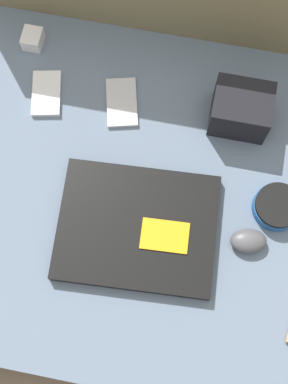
% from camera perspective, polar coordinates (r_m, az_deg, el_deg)
% --- Properties ---
extents(ground_plane, '(8.00, 8.00, 0.00)m').
position_cam_1_polar(ground_plane, '(1.20, 0.00, -2.35)').
color(ground_plane, '#7A6651').
extents(couch_seat, '(0.91, 0.73, 0.15)m').
position_cam_1_polar(couch_seat, '(1.12, 0.00, -1.40)').
color(couch_seat, slate).
rests_on(couch_seat, ground_plane).
extents(laptop, '(0.32, 0.26, 0.03)m').
position_cam_1_polar(laptop, '(1.02, -0.62, -3.83)').
color(laptop, black).
rests_on(laptop, couch_seat).
extents(computer_mouse, '(0.08, 0.06, 0.03)m').
position_cam_1_polar(computer_mouse, '(1.03, 11.08, -5.14)').
color(computer_mouse, '#4C4C51').
rests_on(computer_mouse, couch_seat).
extents(speaker_puck, '(0.09, 0.09, 0.03)m').
position_cam_1_polar(speaker_puck, '(1.06, 14.00, -1.52)').
color(speaker_puck, '#1E569E').
rests_on(speaker_puck, couch_seat).
extents(phone_black, '(0.08, 0.11, 0.01)m').
position_cam_1_polar(phone_black, '(1.15, -10.36, 10.30)').
color(phone_black, silver).
rests_on(phone_black, couch_seat).
extents(phone_small, '(0.09, 0.12, 0.01)m').
position_cam_1_polar(phone_small, '(1.12, -2.39, 9.51)').
color(phone_small, '#B7B7BC').
rests_on(phone_small, couch_seat).
extents(camera_pouch, '(0.11, 0.10, 0.09)m').
position_cam_1_polar(camera_pouch, '(1.09, 10.29, 8.66)').
color(camera_pouch, black).
rests_on(camera_pouch, couch_seat).
extents(charger_brick, '(0.04, 0.05, 0.03)m').
position_cam_1_polar(charger_brick, '(1.21, -11.79, 15.70)').
color(charger_brick, silver).
rests_on(charger_brick, couch_seat).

